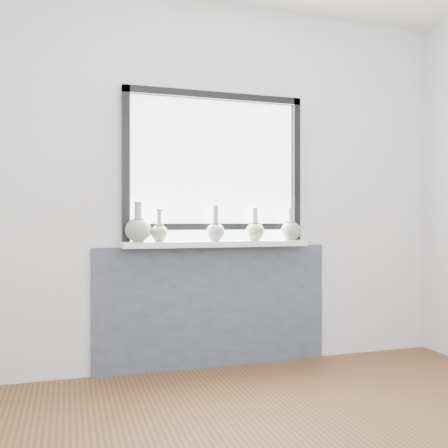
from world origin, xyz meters
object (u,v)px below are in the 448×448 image
object	(u,v)px
vase_a	(138,228)
vase_e	(291,230)
vase_b	(159,232)
windowsill	(217,244)
vase_c	(215,230)
vase_d	(255,230)

from	to	relation	value
vase_a	vase_e	distance (m)	1.10
vase_b	windowsill	bearing A→B (deg)	-0.07
vase_b	vase_e	bearing A→B (deg)	-1.58
vase_a	windowsill	bearing A→B (deg)	1.63
vase_b	vase_c	distance (m)	0.39
windowsill	vase_a	size ratio (longest dim) A/B	4.91
vase_c	vase_e	world-z (taller)	vase_c
vase_c	vase_d	distance (m)	0.30
windowsill	vase_d	xyz separation A→B (m)	(0.28, 0.00, 0.10)
windowsill	vase_d	size ratio (longest dim) A/B	5.64
vase_a	vase_d	xyz separation A→B (m)	(0.83, 0.02, -0.02)
vase_a	vase_c	bearing A→B (deg)	0.59
vase_b	vase_e	xyz separation A→B (m)	(0.96, -0.03, 0.01)
vase_c	vase_d	size ratio (longest dim) A/B	1.06
vase_a	vase_c	world-z (taller)	vase_a
vase_c	vase_e	distance (m)	0.57
windowsill	vase_e	xyz separation A→B (m)	(0.55, -0.03, 0.10)
vase_d	windowsill	bearing A→B (deg)	-179.61
windowsill	vase_b	xyz separation A→B (m)	(-0.41, 0.00, 0.09)
windowsill	vase_d	bearing A→B (deg)	0.39
vase_c	vase_a	bearing A→B (deg)	-179.41
vase_d	vase_e	bearing A→B (deg)	-5.94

